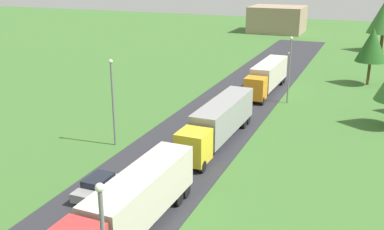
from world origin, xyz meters
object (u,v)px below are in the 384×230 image
Objects in this scene: truck_lead at (131,205)px; lamppost_third at (289,67)px; truck_second at (219,121)px; tree_elm at (372,45)px; truck_third at (267,76)px; car_second at (97,186)px; lamppost_second at (113,98)px; distant_building at (277,19)px.

lamppost_third is at bearing 84.00° from truck_lead.
truck_second is at bearing -102.82° from lamppost_third.
lamppost_third reaches higher than truck_lead.
tree_elm is (12.30, 28.75, 3.42)m from truck_second.
car_second is (-4.67, -32.96, -1.38)m from truck_third.
truck_second reaches higher than car_second.
car_second is at bearing 144.18° from truck_lead.
truck_lead is 0.94× the size of truck_second.
tree_elm is (8.78, 13.29, 1.08)m from lamppost_third.
lamppost_second is 1.02× the size of tree_elm.
truck_second is at bearing -81.88° from distant_building.
tree_elm is (16.97, 42.13, 4.77)m from car_second.
tree_elm is at bearing 36.72° from truck_third.
lamppost_third is at bearing 58.02° from lamppost_second.
truck_second is 10.05m from lamppost_second.
truck_lead is 15.61m from lamppost_second.
car_second is at bearing -111.94° from tree_elm.
truck_third is 25.51m from lamppost_second.
truck_third is 1.01× the size of distant_building.
lamppost_second reaches higher than tree_elm.
lamppost_third is at bearing -49.49° from truck_third.
car_second is at bearing -105.85° from lamppost_third.
lamppost_second is (-8.79, -23.83, 2.34)m from truck_third.
lamppost_second reaches higher than distant_building.
tree_elm reaches higher than car_second.
lamppost_second reaches higher than car_second.
distant_building reaches higher than truck_second.
truck_third is 1.63× the size of lamppost_third.
truck_third is at bearing -79.15° from distant_building.
truck_third is at bearing 90.00° from truck_second.
lamppost_third is (3.39, 32.30, 2.34)m from truck_lead.
distant_building is (-6.24, 89.92, 2.35)m from car_second.
lamppost_third reaches higher than truck_third.
distant_building is at bearing 100.85° from truck_third.
truck_third is (-0.00, 19.57, 0.02)m from truck_second.
lamppost_second reaches higher than lamppost_third.
lamppost_third is (8.19, 28.84, 3.70)m from car_second.
lamppost_third is 1.02× the size of tree_elm.
truck_third is 5.89m from lamppost_third.
distant_building reaches higher than truck_third.
truck_lead reaches higher than car_second.
truck_second is at bearing 70.75° from car_second.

